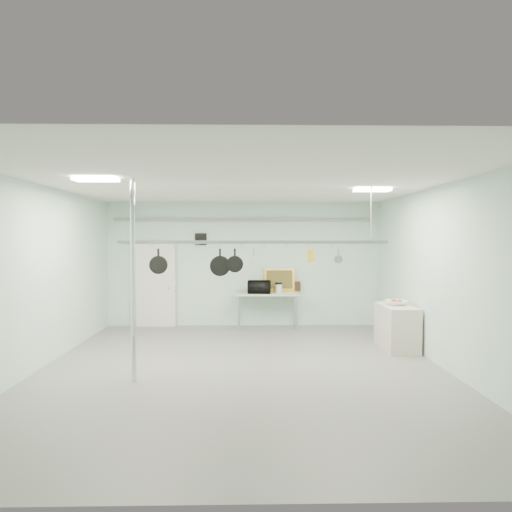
{
  "coord_description": "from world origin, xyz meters",
  "views": [
    {
      "loc": [
        0.09,
        -7.79,
        2.26
      ],
      "look_at": [
        0.26,
        1.0,
        1.93
      ],
      "focal_mm": 32.0,
      "sensor_mm": 36.0,
      "label": 1
    }
  ],
  "objects_px": {
    "pot_rack": "(253,240)",
    "skillet_left": "(158,261)",
    "side_cabinet": "(397,327)",
    "fruit_bowl": "(396,303)",
    "chrome_pole": "(133,281)",
    "prep_table": "(267,295)",
    "coffee_canister": "(278,289)",
    "skillet_right": "(235,260)",
    "microwave": "(259,287)",
    "skillet_mid": "(220,262)"
  },
  "relations": [
    {
      "from": "prep_table",
      "to": "side_cabinet",
      "type": "distance_m",
      "value": 3.39
    },
    {
      "from": "prep_table",
      "to": "fruit_bowl",
      "type": "height_order",
      "value": "fruit_bowl"
    },
    {
      "from": "prep_table",
      "to": "fruit_bowl",
      "type": "distance_m",
      "value": 3.35
    },
    {
      "from": "prep_table",
      "to": "pot_rack",
      "type": "xyz_separation_m",
      "value": [
        -0.4,
        -3.3,
        1.4
      ]
    },
    {
      "from": "microwave",
      "to": "skillet_right",
      "type": "distance_m",
      "value": 3.32
    },
    {
      "from": "prep_table",
      "to": "skillet_right",
      "type": "relative_size",
      "value": 3.91
    },
    {
      "from": "skillet_right",
      "to": "fruit_bowl",
      "type": "bearing_deg",
      "value": 20.11
    },
    {
      "from": "chrome_pole",
      "to": "microwave",
      "type": "xyz_separation_m",
      "value": [
        2.09,
        4.08,
        -0.54
      ]
    },
    {
      "from": "prep_table",
      "to": "skillet_left",
      "type": "xyz_separation_m",
      "value": [
        -2.08,
        -3.3,
        1.03
      ]
    },
    {
      "from": "skillet_mid",
      "to": "pot_rack",
      "type": "bearing_deg",
      "value": -8.93
    },
    {
      "from": "chrome_pole",
      "to": "side_cabinet",
      "type": "height_order",
      "value": "chrome_pole"
    },
    {
      "from": "skillet_left",
      "to": "pot_rack",
      "type": "bearing_deg",
      "value": -4.64
    },
    {
      "from": "fruit_bowl",
      "to": "skillet_left",
      "type": "xyz_separation_m",
      "value": [
        -4.62,
        -1.12,
        0.91
      ]
    },
    {
      "from": "microwave",
      "to": "skillet_right",
      "type": "xyz_separation_m",
      "value": [
        -0.52,
        -3.18,
        0.82
      ]
    },
    {
      "from": "coffee_canister",
      "to": "skillet_left",
      "type": "height_order",
      "value": "skillet_left"
    },
    {
      "from": "chrome_pole",
      "to": "side_cabinet",
      "type": "bearing_deg",
      "value": 22.41
    },
    {
      "from": "fruit_bowl",
      "to": "skillet_left",
      "type": "bearing_deg",
      "value": -166.34
    },
    {
      "from": "microwave",
      "to": "skillet_mid",
      "type": "distance_m",
      "value": 3.36
    },
    {
      "from": "side_cabinet",
      "to": "pot_rack",
      "type": "height_order",
      "value": "pot_rack"
    },
    {
      "from": "chrome_pole",
      "to": "skillet_left",
      "type": "relative_size",
      "value": 7.16
    },
    {
      "from": "skillet_left",
      "to": "skillet_mid",
      "type": "distance_m",
      "value": 1.09
    },
    {
      "from": "microwave",
      "to": "skillet_right",
      "type": "relative_size",
      "value": 1.37
    },
    {
      "from": "side_cabinet",
      "to": "coffee_canister",
      "type": "distance_m",
      "value": 3.17
    },
    {
      "from": "fruit_bowl",
      "to": "skillet_mid",
      "type": "bearing_deg",
      "value": -162.35
    },
    {
      "from": "coffee_canister",
      "to": "skillet_left",
      "type": "relative_size",
      "value": 0.49
    },
    {
      "from": "pot_rack",
      "to": "skillet_left",
      "type": "height_order",
      "value": "pot_rack"
    },
    {
      "from": "skillet_left",
      "to": "side_cabinet",
      "type": "bearing_deg",
      "value": 8.72
    },
    {
      "from": "prep_table",
      "to": "side_cabinet",
      "type": "height_order",
      "value": "prep_table"
    },
    {
      "from": "pot_rack",
      "to": "prep_table",
      "type": "bearing_deg",
      "value": 83.09
    },
    {
      "from": "fruit_bowl",
      "to": "pot_rack",
      "type": "bearing_deg",
      "value": -159.1
    },
    {
      "from": "skillet_left",
      "to": "skillet_right",
      "type": "relative_size",
      "value": 1.09
    },
    {
      "from": "skillet_left",
      "to": "microwave",
      "type": "bearing_deg",
      "value": 54.81
    },
    {
      "from": "prep_table",
      "to": "fruit_bowl",
      "type": "bearing_deg",
      "value": -40.57
    },
    {
      "from": "chrome_pole",
      "to": "side_cabinet",
      "type": "relative_size",
      "value": 2.67
    },
    {
      "from": "prep_table",
      "to": "side_cabinet",
      "type": "bearing_deg",
      "value": -40.79
    },
    {
      "from": "side_cabinet",
      "to": "pot_rack",
      "type": "relative_size",
      "value": 0.25
    },
    {
      "from": "side_cabinet",
      "to": "fruit_bowl",
      "type": "relative_size",
      "value": 2.96
    },
    {
      "from": "microwave",
      "to": "coffee_canister",
      "type": "bearing_deg",
      "value": -168.62
    },
    {
      "from": "pot_rack",
      "to": "skillet_left",
      "type": "xyz_separation_m",
      "value": [
        -1.68,
        0.0,
        -0.37
      ]
    },
    {
      "from": "chrome_pole",
      "to": "prep_table",
      "type": "height_order",
      "value": "chrome_pole"
    },
    {
      "from": "skillet_left",
      "to": "skillet_right",
      "type": "height_order",
      "value": "same"
    },
    {
      "from": "pot_rack",
      "to": "skillet_left",
      "type": "distance_m",
      "value": 1.72
    },
    {
      "from": "fruit_bowl",
      "to": "skillet_right",
      "type": "xyz_separation_m",
      "value": [
        -3.27,
        -1.12,
        0.93
      ]
    },
    {
      "from": "prep_table",
      "to": "skillet_mid",
      "type": "relative_size",
      "value": 3.3
    },
    {
      "from": "chrome_pole",
      "to": "microwave",
      "type": "bearing_deg",
      "value": 62.81
    },
    {
      "from": "side_cabinet",
      "to": "fruit_bowl",
      "type": "distance_m",
      "value": 0.5
    },
    {
      "from": "skillet_right",
      "to": "microwave",
      "type": "bearing_deg",
      "value": 81.83
    },
    {
      "from": "microwave",
      "to": "pot_rack",
      "type": "bearing_deg",
      "value": 91.32
    },
    {
      "from": "prep_table",
      "to": "skillet_mid",
      "type": "height_order",
      "value": "skillet_mid"
    },
    {
      "from": "chrome_pole",
      "to": "prep_table",
      "type": "distance_m",
      "value": 4.85
    }
  ]
}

